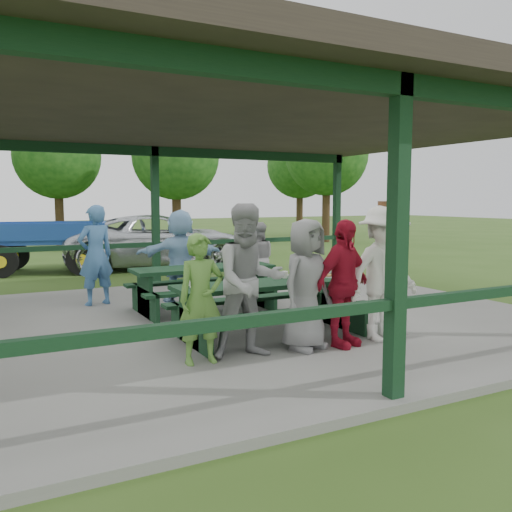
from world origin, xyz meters
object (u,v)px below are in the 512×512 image
spectator_lblue (180,256)px  contestant_white_fedora (383,273)px  contestant_red (343,283)px  contestant_green (201,299)px  contestant_grey_mid (306,284)px  picnic_table_far (204,283)px  contestant_grey_left (249,281)px  pickup_truck (161,241)px  farm_trailer (46,246)px  spectator_blue (96,255)px  spectator_grey (258,259)px  picnic_table_near (269,301)px

spectator_lblue → contestant_white_fedora: bearing=119.5°
contestant_white_fedora → contestant_red: bearing=176.3°
contestant_green → contestant_grey_mid: contestant_grey_mid is taller
picnic_table_far → contestant_white_fedora: contestant_white_fedora is taller
contestant_grey_left → pickup_truck: contestant_grey_left is taller
contestant_white_fedora → pickup_truck: contestant_white_fedora is taller
contestant_grey_left → contestant_red: size_ratio=1.12×
spectator_lblue → farm_trailer: spectator_lblue is taller
spectator_blue → spectator_grey: (3.00, -0.48, -0.17)m
contestant_grey_left → pickup_truck: size_ratio=0.33×
picnic_table_near → spectator_lblue: 2.99m
spectator_blue → contestant_grey_mid: bearing=99.3°
contestant_red → spectator_lblue: size_ratio=0.96×
contestant_grey_left → spectator_lblue: 3.78m
contestant_red → spectator_blue: bearing=101.2°
contestant_grey_mid → farm_trailer: 10.08m
picnic_table_near → spectator_lblue: bearing=94.4°
contestant_white_fedora → pickup_truck: bearing=85.1°
contestant_white_fedora → spectator_grey: size_ratio=1.29×
spectator_lblue → pickup_truck: size_ratio=0.31×
spectator_lblue → spectator_blue: size_ratio=0.95×
contestant_red → pickup_truck: size_ratio=0.30×
contestant_grey_mid → pickup_truck: contestant_grey_mid is taller
spectator_lblue → spectator_blue: (-1.45, 0.39, 0.04)m
picnic_table_near → farm_trailer: size_ratio=0.63×
picnic_table_far → spectator_blue: 2.07m
picnic_table_near → spectator_lblue: size_ratio=1.56×
contestant_green → contestant_red: size_ratio=0.92×
contestant_grey_mid → spectator_blue: 4.51m
contestant_white_fedora → spectator_grey: contestant_white_fedora is taller
contestant_green → contestant_grey_mid: 1.39m
contestant_grey_mid → pickup_truck: (1.14, 9.58, -0.16)m
contestant_green → pickup_truck: contestant_green is taller
contestant_grey_mid → contestant_white_fedora: size_ratio=0.88×
farm_trailer → contestant_grey_mid: bearing=-65.2°
spectator_lblue → farm_trailer: (-1.64, 6.13, -0.22)m
contestant_grey_mid → contestant_red: bearing=-32.6°
contestant_green → pickup_truck: size_ratio=0.27×
contestant_grey_left → contestant_grey_mid: bearing=6.6°
contestant_white_fedora → contestant_grey_mid: bearing=170.3°
picnic_table_far → contestant_grey_mid: bearing=-84.9°
contestant_white_fedora → spectator_lblue: 4.13m
picnic_table_far → spectator_lblue: bearing=94.1°
picnic_table_far → contestant_green: size_ratio=1.60×
contestant_grey_left → pickup_truck: bearing=86.4°
contestant_green → pickup_truck: (2.52, 9.53, -0.08)m
contestant_grey_mid → spectator_lblue: size_ratio=0.97×
contestant_red → contestant_grey_mid: bearing=150.6°
contestant_grey_mid → contestant_green: bearing=158.2°
contestant_grey_mid → contestant_white_fedora: contestant_white_fedora is taller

